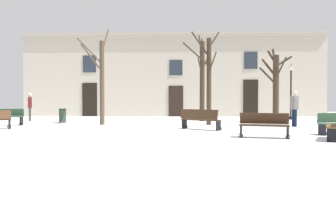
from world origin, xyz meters
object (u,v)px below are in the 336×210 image
(bench_near_center_tree, at_px, (264,125))
(bench_far_corner, at_px, (336,126))
(tree_left_of_center, at_px, (276,85))
(bench_facing_shops, at_px, (200,119))
(tree_near_facade, at_px, (101,78))
(streetlamp, at_px, (291,85))
(person_by_shop_door, at_px, (30,105))
(tree_right_of_center, at_px, (208,78))
(bench_back_to_back_left, at_px, (335,123))
(litter_bin, at_px, (63,116))
(tree_foreground, at_px, (202,78))
(person_crossing_plaza, at_px, (294,106))
(bench_near_lamp, at_px, (6,116))

(bench_near_center_tree, xyz_separation_m, bench_far_corner, (2.35, -0.53, 0.00))
(tree_left_of_center, xyz_separation_m, bench_facing_shops, (-4.57, -4.49, -1.72))
(bench_near_center_tree, bearing_deg, tree_near_facade, 154.91)
(tree_near_facade, distance_m, streetlamp, 12.35)
(bench_near_center_tree, xyz_separation_m, person_by_shop_door, (-12.37, 8.13, 0.49))
(tree_right_of_center, relative_size, bench_back_to_back_left, 3.25)
(litter_bin, height_order, bench_near_center_tree, bench_near_center_tree)
(bench_far_corner, bearing_deg, tree_foreground, -130.92)
(person_crossing_plaza, bearing_deg, person_by_shop_door, 60.93)
(bench_near_lamp, relative_size, person_by_shop_door, 1.04)
(bench_near_center_tree, distance_m, person_crossing_plaza, 5.50)
(streetlamp, distance_m, bench_near_lamp, 17.28)
(tree_right_of_center, xyz_separation_m, litter_bin, (-8.31, 1.23, -2.09))
(tree_foreground, bearing_deg, bench_far_corner, -65.66)
(bench_far_corner, relative_size, person_by_shop_door, 0.96)
(streetlamp, bearing_deg, tree_near_facade, -158.08)
(tree_right_of_center, relative_size, bench_near_lamp, 2.82)
(tree_near_facade, xyz_separation_m, bench_back_to_back_left, (10.40, -4.43, -2.04))
(bench_near_center_tree, relative_size, person_by_shop_door, 1.06)
(tree_near_facade, distance_m, bench_back_to_back_left, 11.49)
(tree_near_facade, relative_size, tree_foreground, 1.03)
(tree_left_of_center, height_order, person_crossing_plaza, tree_left_of_center)
(streetlamp, relative_size, person_by_shop_door, 2.11)
(bench_far_corner, bearing_deg, tree_near_facade, -97.83)
(streetlamp, height_order, bench_near_lamp, streetlamp)
(bench_back_to_back_left, relative_size, bench_far_corner, 0.94)
(tree_right_of_center, distance_m, bench_back_to_back_left, 6.84)
(litter_bin, height_order, person_crossing_plaza, person_crossing_plaza)
(tree_near_facade, relative_size, litter_bin, 6.62)
(tree_foreground, height_order, litter_bin, tree_foreground)
(tree_near_facade, relative_size, person_crossing_plaza, 2.96)
(bench_back_to_back_left, xyz_separation_m, bench_near_lamp, (-15.33, 3.81, 0.02))
(litter_bin, xyz_separation_m, person_crossing_plaza, (12.55, -2.18, 0.60))
(person_by_shop_door, bearing_deg, tree_right_of_center, -123.85)
(bench_back_to_back_left, distance_m, bench_facing_shops, 5.55)
(tree_near_facade, bearing_deg, bench_facing_shops, -26.91)
(tree_left_of_center, xyz_separation_m, tree_foreground, (-4.17, 1.07, 0.44))
(bench_near_center_tree, height_order, bench_near_lamp, bench_near_center_tree)
(streetlamp, xyz_separation_m, bench_near_center_tree, (-4.12, -10.26, -1.77))
(tree_left_of_center, bearing_deg, person_crossing_plaza, -85.29)
(person_crossing_plaza, xyz_separation_m, person_by_shop_door, (-14.99, 3.33, -0.05))
(person_crossing_plaza, distance_m, person_by_shop_door, 15.36)
(tree_left_of_center, height_order, tree_right_of_center, tree_right_of_center)
(litter_bin, distance_m, bench_far_corner, 14.40)
(tree_left_of_center, height_order, tree_foreground, tree_foreground)
(tree_right_of_center, xyz_separation_m, person_by_shop_door, (-10.75, 2.38, -1.53))
(tree_left_of_center, distance_m, bench_back_to_back_left, 6.59)
(tree_left_of_center, xyz_separation_m, litter_bin, (-12.32, -0.54, -1.80))
(litter_bin, distance_m, person_by_shop_door, 2.76)
(tree_foreground, relative_size, bench_back_to_back_left, 3.32)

